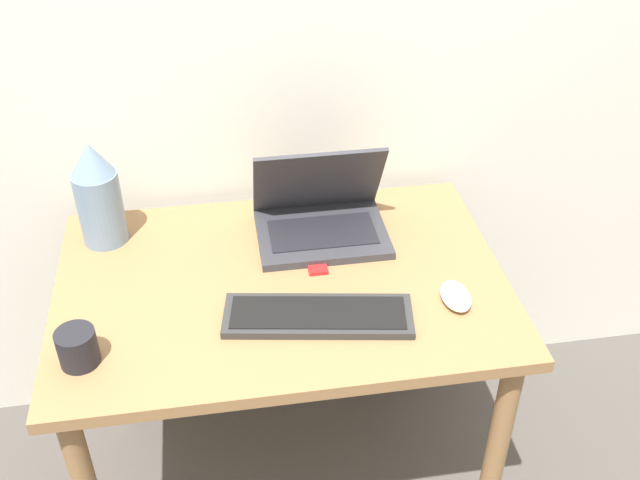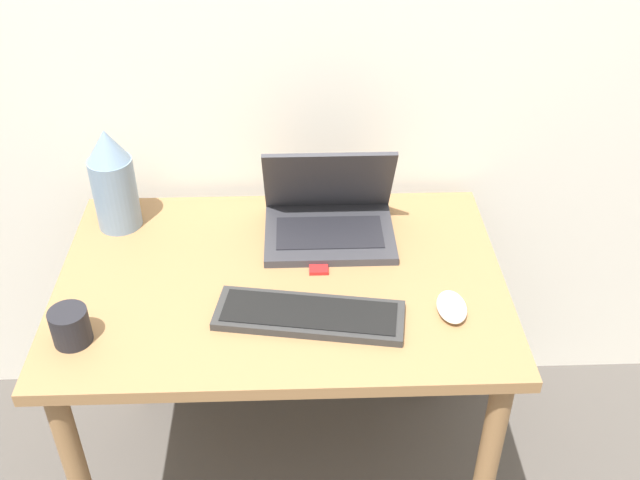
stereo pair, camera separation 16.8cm
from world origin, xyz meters
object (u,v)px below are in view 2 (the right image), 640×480
object	(u,v)px
mouse	(452,307)
mp3_player	(319,266)
mug	(70,326)
vase	(113,180)
laptop	(329,215)
keyboard	(309,315)

from	to	relation	value
mouse	mp3_player	xyz separation A→B (m)	(-0.28, 0.17, -0.01)
mp3_player	mug	xyz separation A→B (m)	(-0.52, -0.23, 0.03)
vase	mp3_player	bearing A→B (deg)	-21.59
vase	mouse	bearing A→B (deg)	-24.98
laptop	vase	size ratio (longest dim) A/B	1.19
mug	mp3_player	bearing A→B (deg)	23.69
keyboard	mug	size ratio (longest dim) A/B	5.26
vase	mp3_player	distance (m)	0.55
keyboard	vase	world-z (taller)	vase
laptop	keyboard	bearing A→B (deg)	-99.93
keyboard	mug	xyz separation A→B (m)	(-0.49, -0.05, 0.03)
vase	laptop	bearing A→B (deg)	-5.61
vase	mp3_player	size ratio (longest dim) A/B	4.51
vase	mug	distance (m)	0.43
keyboard	mouse	distance (m)	0.31
keyboard	mp3_player	xyz separation A→B (m)	(0.03, 0.18, -0.01)
vase	mug	world-z (taller)	vase
keyboard	mouse	size ratio (longest dim) A/B	3.99
laptop	vase	world-z (taller)	vase
laptop	mouse	size ratio (longest dim) A/B	3.01
mouse	vase	size ratio (longest dim) A/B	0.40
mouse	mp3_player	distance (m)	0.33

